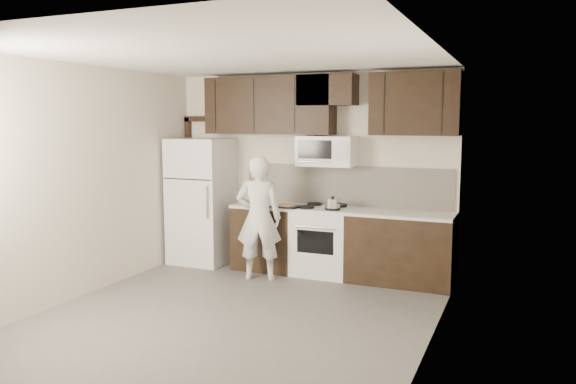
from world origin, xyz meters
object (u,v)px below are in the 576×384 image
Objects in this scene: stove at (323,241)px; refrigerator at (201,201)px; microwave at (327,151)px; person at (259,218)px.

refrigerator is at bearing -178.49° from stove.
stove is at bearing -89.90° from microwave.
refrigerator reaches higher than stove.
stove is at bearing 1.51° from refrigerator.
stove is 1.20m from microwave.
person is at bearing -137.01° from microwave.
microwave reaches higher than refrigerator.
person is at bearing -142.68° from stove.
refrigerator is at bearing -174.85° from microwave.
person is (-0.69, -0.53, 0.35)m from stove.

